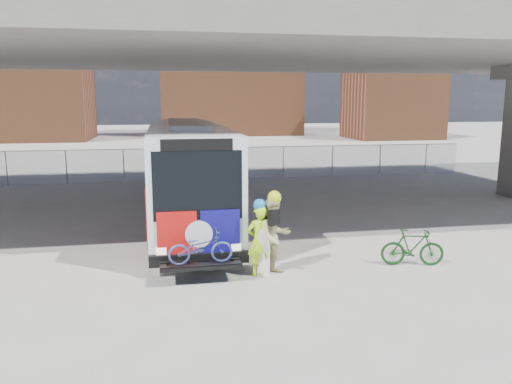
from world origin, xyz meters
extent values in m
plane|color=#9E9991|center=(0.00, 0.00, 0.00)|extent=(160.00, 160.00, 0.00)
cube|color=silver|center=(-2.00, 2.31, 1.95)|extent=(2.55, 12.00, 3.20)
cube|color=black|center=(-2.00, 2.81, 2.59)|extent=(2.61, 11.00, 1.28)
cube|color=black|center=(-2.00, -3.64, 2.33)|extent=(2.24, 0.12, 1.76)
cube|color=black|center=(-2.00, -3.64, 3.36)|extent=(1.78, 0.12, 0.30)
cube|color=black|center=(-2.00, -3.74, 0.45)|extent=(2.55, 0.20, 0.30)
cube|color=#B3100D|center=(-2.55, -3.71, 1.10)|extent=(1.00, 0.08, 1.20)
cube|color=navy|center=(-1.45, -3.71, 1.10)|extent=(1.00, 0.08, 1.20)
cylinder|color=silver|center=(-2.00, -3.73, 1.10)|extent=(0.70, 0.06, 0.70)
cube|color=gray|center=(-2.00, 2.31, 3.62)|extent=(1.28, 7.20, 0.14)
cube|color=black|center=(-2.00, -4.24, 0.45)|extent=(2.00, 0.70, 0.06)
cylinder|color=black|center=(-3.15, -2.09, 0.50)|extent=(0.30, 1.00, 1.00)
cylinder|color=black|center=(-0.85, -2.09, 0.50)|extent=(0.30, 1.00, 1.00)
cylinder|color=black|center=(-3.15, 6.51, 0.50)|extent=(0.30, 1.00, 1.00)
cylinder|color=black|center=(-0.85, 6.51, 0.50)|extent=(0.30, 1.00, 1.00)
cube|color=#B3100D|center=(-3.30, -1.49, 1.30)|extent=(0.06, 2.60, 1.70)
cube|color=navy|center=(-3.30, 0.11, 1.30)|extent=(0.06, 1.40, 1.70)
cube|color=#B3100D|center=(-0.70, -1.49, 1.30)|extent=(0.06, 2.60, 1.70)
cube|color=navy|center=(-0.70, 0.11, 1.30)|extent=(0.06, 1.40, 1.70)
imported|color=#3F4D8B|center=(-2.00, -4.24, 0.90)|extent=(1.61, 0.64, 0.83)
cube|color=#605E59|center=(0.00, 4.00, 6.75)|extent=(40.00, 16.00, 1.50)
cube|color=#605E59|center=(0.00, 4.00, 7.55)|extent=(40.00, 0.60, 0.80)
cylinder|color=gray|center=(-8.00, 12.00, 0.90)|extent=(0.06, 0.06, 1.80)
cylinder|color=gray|center=(-4.00, 12.00, 0.90)|extent=(0.06, 0.06, 1.80)
cylinder|color=gray|center=(0.00, 12.00, 0.90)|extent=(0.06, 0.06, 1.80)
cylinder|color=gray|center=(4.00, 12.00, 0.90)|extent=(0.06, 0.06, 1.80)
cylinder|color=gray|center=(8.00, 12.00, 0.90)|extent=(0.06, 0.06, 1.80)
cylinder|color=gray|center=(12.00, 12.00, 0.90)|extent=(0.06, 0.06, 1.80)
plane|color=gray|center=(0.00, 12.00, 0.90)|extent=(30.00, 0.00, 30.00)
cube|color=gray|center=(0.00, 12.00, 1.82)|extent=(30.00, 0.05, 0.04)
cube|color=brown|center=(-18.00, 45.00, 5.00)|extent=(14.00, 10.00, 10.00)
cube|color=brown|center=(6.00, 52.00, 6.00)|extent=(18.00, 12.00, 12.00)
cube|color=brown|center=(24.00, 40.00, 4.00)|extent=(10.00, 8.00, 8.00)
cylinder|color=brown|center=(14.00, 55.00, 12.50)|extent=(2.20, 2.20, 25.00)
cylinder|color=silver|center=(-0.38, -3.99, 0.57)|extent=(0.34, 0.34, 1.14)
sphere|color=silver|center=(-0.38, -3.99, 1.14)|extent=(0.34, 0.34, 0.34)
imported|color=#BCFF1A|center=(-0.48, -3.99, 0.91)|extent=(0.72, 0.52, 1.83)
sphere|color=blue|center=(-0.48, -3.99, 1.85)|extent=(0.32, 0.32, 0.32)
imported|color=tan|center=(-0.10, -3.99, 1.00)|extent=(1.20, 1.09, 2.01)
sphere|color=#CADC17|center=(-0.10, -3.99, 2.03)|extent=(0.35, 0.35, 0.35)
cube|color=black|center=(-0.16, -4.17, 1.56)|extent=(0.32, 0.26, 0.40)
imported|color=#123A15|center=(3.75, -3.99, 0.51)|extent=(1.76, 0.85, 1.02)
camera|label=1|loc=(-2.80, -16.03, 4.43)|focal=35.00mm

